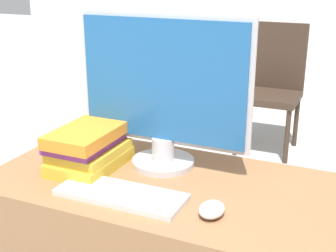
# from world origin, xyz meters

# --- Properties ---
(monitor) EXTENTS (0.57, 0.21, 0.49)m
(monitor) POSITION_xyz_m (-0.16, 0.39, 1.00)
(monitor) COLOR #B7B7BC
(monitor) RESTS_ON desk
(keyboard) EXTENTS (0.37, 0.14, 0.02)m
(keyboard) POSITION_xyz_m (-0.17, 0.14, 0.76)
(keyboard) COLOR silver
(keyboard) RESTS_ON desk
(mouse) EXTENTS (0.07, 0.09, 0.04)m
(mouse) POSITION_xyz_m (0.10, 0.14, 0.77)
(mouse) COLOR silver
(mouse) RESTS_ON desk
(book_stack) EXTENTS (0.19, 0.28, 0.14)m
(book_stack) POSITION_xyz_m (-0.37, 0.27, 0.82)
(book_stack) COLOR gold
(book_stack) RESTS_ON desk
(far_chair) EXTENTS (0.44, 0.44, 0.97)m
(far_chair) POSITION_xyz_m (-0.26, 2.61, 0.53)
(far_chair) COLOR #38281E
(far_chair) RESTS_ON ground_plane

